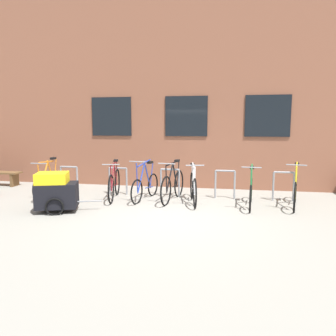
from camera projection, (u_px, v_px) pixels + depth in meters
name	position (u px, v px, depth m)	size (l,w,h in m)	color
ground_plane	(168.00, 216.00, 7.03)	(42.00, 42.00, 0.00)	gray
storefront_building	(197.00, 88.00, 13.16)	(28.00, 7.17, 6.87)	brown
bike_rack	(170.00, 180.00, 8.87)	(6.56, 0.05, 0.78)	gray
bicycle_orange	(49.00, 183.00, 8.89)	(0.44, 1.68, 1.08)	black
bicycle_yellow	(295.00, 190.00, 7.80)	(0.53, 1.75, 1.11)	black
bicycle_black	(173.00, 185.00, 8.41)	(0.46, 1.80, 1.06)	black
bicycle_white	(193.00, 187.00, 8.17)	(0.47, 1.69, 1.05)	black
bicycle_maroon	(114.00, 184.00, 8.62)	(0.48, 1.76, 1.04)	black
bicycle_green	(251.00, 191.00, 7.83)	(0.44, 1.69, 1.05)	black
bicycle_blue	(145.00, 186.00, 8.52)	(0.48, 1.63, 1.10)	black
bike_trailer	(56.00, 192.00, 7.33)	(1.48, 0.85, 0.92)	black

